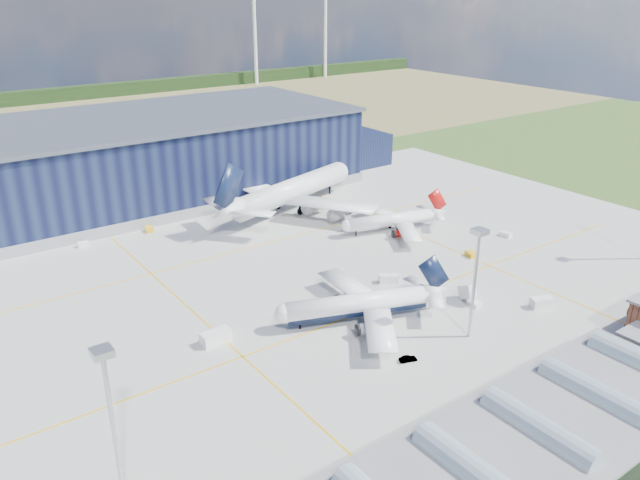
{
  "coord_description": "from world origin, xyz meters",
  "views": [
    {
      "loc": [
        -76.91,
        -99.55,
        64.67
      ],
      "look_at": [
        1.93,
        9.32,
        9.7
      ],
      "focal_mm": 35.0,
      "sensor_mm": 36.0,
      "label": 1
    }
  ],
  "objects_px": {
    "light_mast_west": "(109,400)",
    "gse_van_c": "(542,303)",
    "light_mast_center": "(476,266)",
    "gse_van_b": "(389,279)",
    "car_b": "(408,359)",
    "gse_cart_b": "(83,244)",
    "airliner_navy": "(357,294)",
    "airliner_red": "(391,214)",
    "gse_cart_a": "(506,234)",
    "airliner_widebody": "(293,178)",
    "gse_tug_c": "(149,229)",
    "hangar": "(173,156)",
    "gse_van_a": "(216,337)",
    "airstair": "(467,296)",
    "gse_tug_b": "(471,254)"
  },
  "relations": [
    {
      "from": "gse_tug_b",
      "to": "light_mast_center",
      "type": "bearing_deg",
      "value": -122.47
    },
    {
      "from": "light_mast_center",
      "to": "gse_tug_c",
      "type": "bearing_deg",
      "value": 107.88
    },
    {
      "from": "light_mast_west",
      "to": "airstair",
      "type": "height_order",
      "value": "light_mast_west"
    },
    {
      "from": "gse_tug_b",
      "to": "light_mast_west",
      "type": "bearing_deg",
      "value": -148.54
    },
    {
      "from": "hangar",
      "to": "airliner_widebody",
      "type": "xyz_separation_m",
      "value": [
        20.81,
        -41.22,
        -1.48
      ]
    },
    {
      "from": "gse_van_b",
      "to": "gse_van_c",
      "type": "relative_size",
      "value": 0.94
    },
    {
      "from": "gse_cart_a",
      "to": "gse_tug_c",
      "type": "xyz_separation_m",
      "value": [
        -78.83,
        61.74,
        0.04
      ]
    },
    {
      "from": "gse_cart_b",
      "to": "airliner_navy",
      "type": "bearing_deg",
      "value": -148.79
    },
    {
      "from": "gse_van_b",
      "to": "car_b",
      "type": "xyz_separation_m",
      "value": [
        -19.24,
        -26.93,
        -0.46
      ]
    },
    {
      "from": "gse_tug_c",
      "to": "gse_cart_b",
      "type": "bearing_deg",
      "value": -168.21
    },
    {
      "from": "gse_cart_b",
      "to": "airliner_widebody",
      "type": "bearing_deg",
      "value": -91.19
    },
    {
      "from": "gse_van_b",
      "to": "car_b",
      "type": "distance_m",
      "value": 33.1
    },
    {
      "from": "light_mast_center",
      "to": "gse_van_b",
      "type": "height_order",
      "value": "light_mast_center"
    },
    {
      "from": "airliner_red",
      "to": "light_mast_center",
      "type": "bearing_deg",
      "value": 79.56
    },
    {
      "from": "light_mast_center",
      "to": "car_b",
      "type": "xyz_separation_m",
      "value": [
        -15.93,
        0.64,
        -14.87
      ]
    },
    {
      "from": "airliner_red",
      "to": "gse_van_c",
      "type": "xyz_separation_m",
      "value": [
        -3.57,
        -52.89,
        -4.3
      ]
    },
    {
      "from": "light_mast_center",
      "to": "car_b",
      "type": "height_order",
      "value": "light_mast_center"
    },
    {
      "from": "gse_cart_a",
      "to": "car_b",
      "type": "relative_size",
      "value": 0.9
    },
    {
      "from": "airliner_red",
      "to": "airliner_widebody",
      "type": "xyz_separation_m",
      "value": [
        -12.0,
        31.58,
        4.69
      ]
    },
    {
      "from": "gse_cart_a",
      "to": "gse_tug_b",
      "type": "bearing_deg",
      "value": -174.87
    },
    {
      "from": "gse_tug_c",
      "to": "gse_tug_b",
      "type": "bearing_deg",
      "value": -35.56
    },
    {
      "from": "light_mast_center",
      "to": "gse_tug_b",
      "type": "distance_m",
      "value": 43.13
    },
    {
      "from": "gse_cart_a",
      "to": "gse_van_c",
      "type": "xyz_separation_m",
      "value": [
        -27.1,
        -31.15,
        0.48
      ]
    },
    {
      "from": "airliner_red",
      "to": "gse_cart_a",
      "type": "height_order",
      "value": "airliner_red"
    },
    {
      "from": "hangar",
      "to": "light_mast_center",
      "type": "height_order",
      "value": "hangar"
    },
    {
      "from": "airliner_widebody",
      "to": "gse_cart_b",
      "type": "height_order",
      "value": "airliner_widebody"
    },
    {
      "from": "light_mast_west",
      "to": "gse_tug_c",
      "type": "distance_m",
      "value": 101.52
    },
    {
      "from": "light_mast_center",
      "to": "airliner_red",
      "type": "relative_size",
      "value": 0.69
    },
    {
      "from": "airliner_navy",
      "to": "light_mast_west",
      "type": "bearing_deg",
      "value": 38.09
    },
    {
      "from": "gse_van_a",
      "to": "gse_tug_c",
      "type": "relative_size",
      "value": 1.85
    },
    {
      "from": "light_mast_west",
      "to": "gse_van_b",
      "type": "relative_size",
      "value": 5.15
    },
    {
      "from": "light_mast_west",
      "to": "airliner_red",
      "type": "height_order",
      "value": "light_mast_west"
    },
    {
      "from": "light_mast_west",
      "to": "gse_van_c",
      "type": "xyz_separation_m",
      "value": [
        92.05,
        -0.89,
        -14.29
      ]
    },
    {
      "from": "gse_van_b",
      "to": "airliner_widebody",
      "type": "bearing_deg",
      "value": 23.27
    },
    {
      "from": "hangar",
      "to": "gse_van_b",
      "type": "xyz_separation_m",
      "value": [
        10.49,
        -97.24,
        -10.59
      ]
    },
    {
      "from": "airliner_widebody",
      "to": "light_mast_west",
      "type": "bearing_deg",
      "value": -152.42
    },
    {
      "from": "gse_tug_c",
      "to": "airliner_red",
      "type": "bearing_deg",
      "value": -24.09
    },
    {
      "from": "gse_cart_b",
      "to": "airstair",
      "type": "xyz_separation_m",
      "value": [
        59.0,
        -81.7,
        0.92
      ]
    },
    {
      "from": "gse_tug_b",
      "to": "car_b",
      "type": "height_order",
      "value": "gse_tug_b"
    },
    {
      "from": "gse_tug_c",
      "to": "airstair",
      "type": "xyz_separation_m",
      "value": [
        40.55,
        -81.7,
        0.82
      ]
    },
    {
      "from": "gse_cart_a",
      "to": "gse_cart_b",
      "type": "height_order",
      "value": "gse_cart_a"
    },
    {
      "from": "light_mast_west",
      "to": "gse_van_c",
      "type": "height_order",
      "value": "light_mast_west"
    },
    {
      "from": "light_mast_west",
      "to": "gse_cart_a",
      "type": "distance_m",
      "value": 123.81
    },
    {
      "from": "gse_van_a",
      "to": "gse_tug_c",
      "type": "distance_m",
      "value": 65.74
    },
    {
      "from": "gse_cart_b",
      "to": "gse_van_c",
      "type": "distance_m",
      "value": 116.42
    },
    {
      "from": "gse_van_c",
      "to": "gse_cart_a",
      "type": "bearing_deg",
      "value": -19.31
    },
    {
      "from": "light_mast_west",
      "to": "light_mast_center",
      "type": "bearing_deg",
      "value": 0.0
    },
    {
      "from": "airliner_widebody",
      "to": "gse_tug_c",
      "type": "relative_size",
      "value": 19.3
    },
    {
      "from": "hangar",
      "to": "light_mast_center",
      "type": "distance_m",
      "value": 125.07
    },
    {
      "from": "gse_van_b",
      "to": "gse_van_c",
      "type": "xyz_separation_m",
      "value": [
        18.74,
        -28.45,
        0.12
      ]
    }
  ]
}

